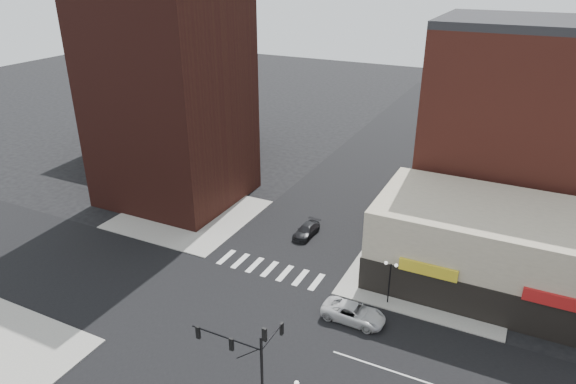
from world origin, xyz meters
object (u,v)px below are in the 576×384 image
at_px(traffic_signal, 251,354).
at_px(dark_sedan_north, 306,230).
at_px(white_suv, 354,313).
at_px(street_lamp_ne, 390,272).

height_order(traffic_signal, dark_sedan_north, traffic_signal).
bearing_deg(white_suv, dark_sedan_north, 40.60).
height_order(white_suv, dark_sedan_north, white_suv).
relative_size(street_lamp_ne, dark_sedan_north, 0.95).
relative_size(traffic_signal, street_lamp_ne, 1.87).
bearing_deg(dark_sedan_north, white_suv, -47.73).
distance_m(street_lamp_ne, white_suv, 4.82).
height_order(traffic_signal, white_suv, traffic_signal).
bearing_deg(white_suv, street_lamp_ne, -27.41).
height_order(street_lamp_ne, dark_sedan_north, street_lamp_ne).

